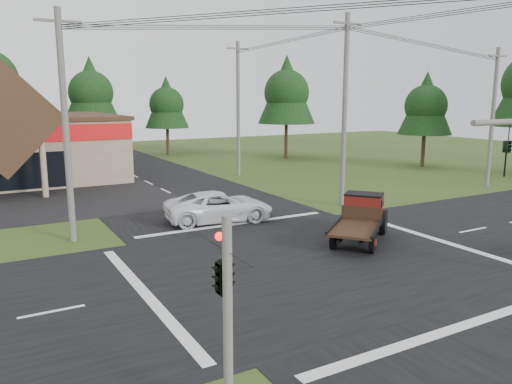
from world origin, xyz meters
TOP-DOWN VIEW (x-y plane):
  - ground at (0.00, 0.00)m, footprint 120.00×120.00m
  - road_ns at (0.00, 0.00)m, footprint 12.00×120.00m
  - road_ew at (0.00, 0.00)m, footprint 120.00×12.00m
  - traffic_signal_corner at (-7.50, -7.32)m, footprint 0.53×2.48m
  - utility_pole_nw at (-8.00, 8.00)m, footprint 2.00×0.30m
  - utility_pole_ne at (8.00, 8.00)m, footprint 2.00×0.30m
  - utility_pole_far at (22.00, 8.00)m, footprint 2.00×0.30m
  - utility_pole_n at (8.00, 22.00)m, footprint 2.00×0.30m
  - tree_row_d at (0.00, 42.00)m, footprint 6.16×6.16m
  - tree_row_e at (8.00, 40.00)m, footprint 5.04×5.04m
  - tree_side_ne at (18.00, 30.00)m, footprint 6.16×6.16m
  - tree_side_e_near at (26.00, 18.00)m, footprint 5.04×5.04m
  - antique_flatbed_truck at (3.58, 1.26)m, footprint 5.27×4.81m
  - white_pickup at (-0.39, 8.10)m, footprint 6.19×3.56m

SIDE VIEW (x-z plane):
  - ground at x=0.00m, z-range 0.00..0.00m
  - road_ns at x=0.00m, z-range 0.00..0.02m
  - road_ew at x=0.00m, z-range 0.00..0.02m
  - white_pickup at x=-0.39m, z-range 0.00..1.63m
  - antique_flatbed_truck at x=3.58m, z-range 0.00..2.17m
  - traffic_signal_corner at x=-7.50m, z-range 1.32..5.72m
  - utility_pole_far at x=22.00m, z-range 0.14..10.34m
  - utility_pole_nw at x=-8.00m, z-range 0.14..10.64m
  - utility_pole_n at x=8.00m, z-range 0.14..11.34m
  - utility_pole_ne at x=8.00m, z-range 0.14..11.64m
  - tree_row_e at x=8.00m, z-range 1.49..10.58m
  - tree_side_e_near at x=26.00m, z-range 1.49..10.58m
  - tree_row_d at x=0.00m, z-range 1.82..12.93m
  - tree_side_ne at x=18.00m, z-range 1.82..12.93m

